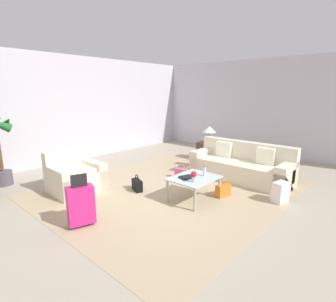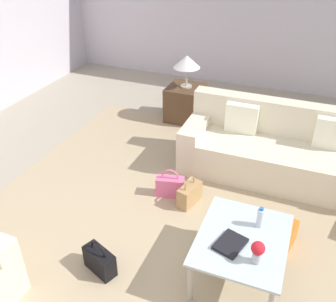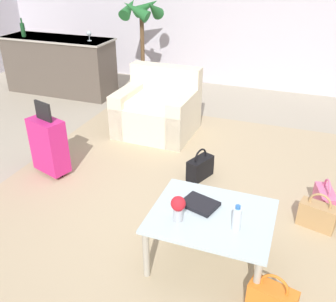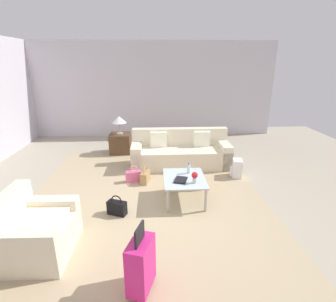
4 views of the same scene
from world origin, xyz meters
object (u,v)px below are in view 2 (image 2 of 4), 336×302
at_px(flower_vase, 258,251).
at_px(handbag_pink, 170,186).
at_px(table_lamp, 187,62).
at_px(handbag_black, 100,260).
at_px(couch, 280,152).
at_px(handbag_orange, 286,236).
at_px(coffee_table_book, 230,244).
at_px(handbag_tan, 189,194).
at_px(water_bottle, 260,218).
at_px(coffee_table, 242,243).
at_px(side_table, 186,103).

height_order(flower_vase, handbag_pink, flower_vase).
bearing_deg(table_lamp, flower_vase, -151.35).
bearing_deg(handbag_black, handbag_pink, -8.13).
distance_m(couch, handbag_black, 2.56).
bearing_deg(table_lamp, handbag_orange, -140.93).
xyz_separation_m(flower_vase, handbag_pink, (1.07, 1.15, -0.45)).
bearing_deg(couch, flower_vase, -178.58).
xyz_separation_m(coffee_table_book, flower_vase, (-0.10, -0.23, 0.11)).
bearing_deg(handbag_tan, couch, -40.22).
relative_size(water_bottle, flower_vase, 1.00).
bearing_deg(couch, coffee_table, 176.81).
bearing_deg(table_lamp, coffee_table, -151.82).
distance_m(coffee_table, side_table, 3.18).
xyz_separation_m(couch, handbag_black, (-2.21, 1.28, -0.17)).
bearing_deg(handbag_orange, handbag_black, 121.70).
relative_size(couch, handbag_tan, 6.63).
height_order(coffee_table_book, handbag_tan, coffee_table_book).
xyz_separation_m(coffee_table, handbag_black, (-0.42, 1.18, -0.27)).
height_order(coffee_table, water_bottle, water_bottle).
distance_m(water_bottle, handbag_black, 1.48).
bearing_deg(coffee_table, couch, -3.19).
relative_size(coffee_table_book, flower_vase, 1.31).
relative_size(handbag_orange, handbag_black, 1.00).
relative_size(table_lamp, handbag_tan, 1.38).
relative_size(couch, handbag_pink, 6.63).
xyz_separation_m(handbag_orange, handbag_black, (-0.94, 1.53, 0.00)).
height_order(flower_vase, table_lamp, table_lamp).
xyz_separation_m(couch, side_table, (1.01, 1.60, -0.03)).
relative_size(flower_vase, side_table, 0.36).
bearing_deg(coffee_table_book, coffee_table, -17.03).
relative_size(water_bottle, handbag_pink, 0.57).
relative_size(water_bottle, handbag_black, 0.57).
height_order(side_table, handbag_orange, side_table).
height_order(coffee_table_book, table_lamp, table_lamp).
bearing_deg(couch, handbag_orange, -168.96).
bearing_deg(side_table, handbag_tan, -159.29).
xyz_separation_m(side_table, table_lamp, (0.00, 0.00, 0.67)).
relative_size(coffee_table, water_bottle, 4.49).
xyz_separation_m(water_bottle, handbag_pink, (0.65, 1.10, -0.42)).
xyz_separation_m(water_bottle, table_lamp, (2.60, 1.60, 0.39)).
xyz_separation_m(coffee_table, table_lamp, (2.80, 1.50, 0.54)).
bearing_deg(handbag_pink, flower_vase, -133.04).
bearing_deg(handbag_pink, side_table, 14.43).
xyz_separation_m(handbag_tan, handbag_orange, (-0.27, -1.09, 0.00)).
xyz_separation_m(flower_vase, handbag_orange, (0.74, -0.20, -0.45)).
bearing_deg(handbag_black, handbag_tan, -19.83).
bearing_deg(handbag_pink, handbag_black, 171.87).
distance_m(couch, side_table, 1.89).
height_order(table_lamp, handbag_black, table_lamp).
distance_m(handbag_tan, handbag_pink, 0.26).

